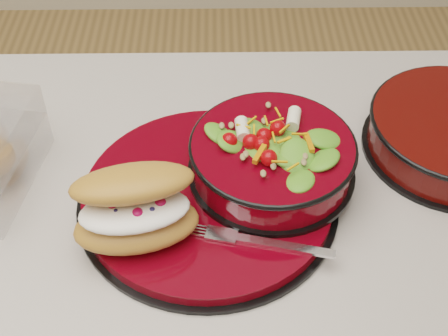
{
  "coord_description": "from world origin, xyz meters",
  "views": [
    {
      "loc": [
        0.15,
        -0.46,
        1.48
      ],
      "look_at": [
        0.15,
        0.07,
        0.94
      ],
      "focal_mm": 50.0,
      "sensor_mm": 36.0,
      "label": 1
    }
  ],
  "objects_px": {
    "croissant": "(135,208)",
    "fork": "(265,242)",
    "dinner_plate": "(209,197)",
    "salad_bowl": "(272,153)"
  },
  "relations": [
    {
      "from": "dinner_plate",
      "to": "fork",
      "type": "bearing_deg",
      "value": -51.25
    },
    {
      "from": "croissant",
      "to": "fork",
      "type": "relative_size",
      "value": 1.04
    },
    {
      "from": "salad_bowl",
      "to": "croissant",
      "type": "relative_size",
      "value": 1.37
    },
    {
      "from": "dinner_plate",
      "to": "salad_bowl",
      "type": "bearing_deg",
      "value": 21.94
    },
    {
      "from": "dinner_plate",
      "to": "fork",
      "type": "distance_m",
      "value": 0.1
    },
    {
      "from": "dinner_plate",
      "to": "fork",
      "type": "height_order",
      "value": "fork"
    },
    {
      "from": "dinner_plate",
      "to": "salad_bowl",
      "type": "relative_size",
      "value": 1.54
    },
    {
      "from": "croissant",
      "to": "fork",
      "type": "bearing_deg",
      "value": -17.71
    },
    {
      "from": "salad_bowl",
      "to": "fork",
      "type": "height_order",
      "value": "salad_bowl"
    },
    {
      "from": "salad_bowl",
      "to": "fork",
      "type": "bearing_deg",
      "value": -97.32
    }
  ]
}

